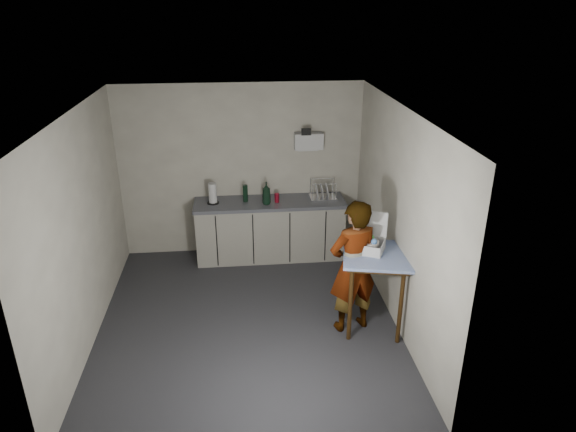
{
  "coord_description": "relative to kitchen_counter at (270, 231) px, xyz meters",
  "views": [
    {
      "loc": [
        -0.05,
        -5.36,
        3.71
      ],
      "look_at": [
        0.54,
        0.45,
        1.2
      ],
      "focal_mm": 32.0,
      "sensor_mm": 36.0,
      "label": 1
    }
  ],
  "objects": [
    {
      "name": "ceiling",
      "position": [
        -0.4,
        -1.7,
        2.17
      ],
      "size": [
        3.6,
        4.0,
        0.01
      ],
      "primitive_type": "cube",
      "color": "silver",
      "rests_on": "wall_back"
    },
    {
      "name": "ground",
      "position": [
        -0.4,
        -1.7,
        -0.43
      ],
      "size": [
        4.0,
        4.0,
        0.0
      ],
      "primitive_type": "plane",
      "color": "#2D2C31",
      "rests_on": "ground"
    },
    {
      "name": "bakery_box",
      "position": [
        1.04,
        -1.87,
        0.66
      ],
      "size": [
        0.42,
        0.43,
        0.44
      ],
      "rotation": [
        0.0,
        0.0,
        -0.46
      ],
      "color": "silver",
      "rests_on": "side_table"
    },
    {
      "name": "dish_rack",
      "position": [
        0.8,
        0.06,
        0.55
      ],
      "size": [
        0.39,
        0.29,
        0.27
      ],
      "color": "white",
      "rests_on": "kitchen_counter"
    },
    {
      "name": "wall_back",
      "position": [
        -0.4,
        0.29,
        0.87
      ],
      "size": [
        3.6,
        0.02,
        2.6
      ],
      "primitive_type": "cube",
      "color": "#B2AC9B",
      "rests_on": "ground"
    },
    {
      "name": "dark_bottle",
      "position": [
        -0.36,
        0.03,
        0.61
      ],
      "size": [
        0.07,
        0.07,
        0.25
      ],
      "primitive_type": "cylinder",
      "color": "black",
      "rests_on": "kitchen_counter"
    },
    {
      "name": "wall_left",
      "position": [
        -2.19,
        -1.7,
        0.87
      ],
      "size": [
        0.02,
        4.0,
        2.6
      ],
      "primitive_type": "cube",
      "color": "#B2AC9B",
      "rests_on": "ground"
    },
    {
      "name": "side_table",
      "position": [
        1.1,
        -1.97,
        0.44
      ],
      "size": [
        0.91,
        0.91,
        0.99
      ],
      "rotation": [
        0.0,
        0.0,
        -0.21
      ],
      "color": "#3A250D",
      "rests_on": "ground"
    },
    {
      "name": "soda_can",
      "position": [
        0.1,
        -0.04,
        0.55
      ],
      "size": [
        0.07,
        0.07,
        0.13
      ],
      "primitive_type": "cylinder",
      "color": "red",
      "rests_on": "kitchen_counter"
    },
    {
      "name": "kitchen_counter",
      "position": [
        0.0,
        0.0,
        0.0
      ],
      "size": [
        2.24,
        0.62,
        0.91
      ],
      "color": "black",
      "rests_on": "ground"
    },
    {
      "name": "wall_shelf",
      "position": [
        0.6,
        0.22,
        1.32
      ],
      "size": [
        0.42,
        0.18,
        0.37
      ],
      "color": "silver",
      "rests_on": "ground"
    },
    {
      "name": "wall_right",
      "position": [
        1.39,
        -1.7,
        0.87
      ],
      "size": [
        0.02,
        4.0,
        2.6
      ],
      "primitive_type": "cube",
      "color": "#B2AC9B",
      "rests_on": "ground"
    },
    {
      "name": "paper_towel",
      "position": [
        -0.83,
        0.01,
        0.63
      ],
      "size": [
        0.17,
        0.17,
        0.31
      ],
      "color": "black",
      "rests_on": "kitchen_counter"
    },
    {
      "name": "standing_man",
      "position": [
        0.83,
        -1.95,
        0.4
      ],
      "size": [
        0.69,
        0.54,
        1.65
      ],
      "primitive_type": "imported",
      "rotation": [
        0.0,
        0.0,
        3.42
      ],
      "color": "#B2A593",
      "rests_on": "ground"
    },
    {
      "name": "soap_bottle",
      "position": [
        -0.05,
        -0.1,
        0.65
      ],
      "size": [
        0.13,
        0.13,
        0.33
      ],
      "primitive_type": "imported",
      "rotation": [
        0.0,
        0.0,
        -0.01
      ],
      "color": "black",
      "rests_on": "kitchen_counter"
    }
  ]
}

